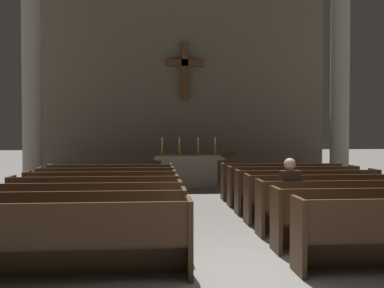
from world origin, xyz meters
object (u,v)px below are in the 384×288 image
(pew_left_row_6, at_px, (107,188))
(pew_right_row_3, at_px, (348,207))
(pew_right_row_5, at_px, (307,191))
(pew_right_row_7, at_px, (281,181))
(altar, at_px, (189,170))
(column_right_second, at_px, (340,83))
(candlestick_inner_left, at_px, (179,150))
(lectern, at_px, (229,173))
(candlestick_outer_right, at_px, (215,150))
(pew_left_row_4, at_px, (95,201))
(candlestick_outer_left, at_px, (162,150))
(pew_right_row_2, at_px, (377,218))
(candlestick_inner_right, at_px, (198,150))
(pew_left_row_2, at_px, (76,223))
(pew_left_row_5, at_px, (101,194))
(pew_right_row_6, at_px, (293,186))
(pew_left_row_7, at_px, (111,183))
(pew_left_row_3, at_px, (87,211))
(lone_worshipper, at_px, (288,195))
(pew_left_row_1, at_px, (61,241))
(column_left_second, at_px, (32,80))
(pew_right_row_4, at_px, (325,198))

(pew_left_row_6, xyz_separation_m, pew_right_row_3, (4.38, -3.07, 0.00))
(pew_left_row_6, xyz_separation_m, pew_right_row_5, (4.38, -1.02, 0.00))
(pew_right_row_7, distance_m, altar, 3.61)
(column_right_second, xyz_separation_m, candlestick_inner_left, (-5.00, 0.61, -2.10))
(lectern, bearing_deg, candlestick_outer_right, 101.95)
(pew_left_row_4, xyz_separation_m, candlestick_outer_left, (1.34, 5.94, 0.71))
(pew_right_row_2, xyz_separation_m, candlestick_inner_right, (-1.89, 7.99, 0.71))
(pew_left_row_2, bearing_deg, pew_left_row_5, 90.00)
(candlestick_inner_left, bearing_deg, candlestick_inner_right, 0.00)
(pew_right_row_3, distance_m, lectern, 5.87)
(pew_right_row_2, relative_size, pew_right_row_7, 1.00)
(pew_right_row_7, bearing_deg, pew_right_row_6, -90.00)
(pew_left_row_7, relative_size, pew_right_row_3, 1.00)
(pew_right_row_2, bearing_deg, pew_left_row_3, 166.84)
(pew_right_row_5, bearing_deg, candlestick_outer_left, 121.73)
(pew_left_row_2, relative_size, candlestick_outer_right, 5.29)
(pew_left_row_4, distance_m, pew_right_row_5, 4.50)
(lone_worshipper, bearing_deg, candlestick_inner_right, 97.15)
(pew_right_row_6, relative_size, candlestick_inner_left, 5.29)
(pew_left_row_4, height_order, pew_right_row_3, same)
(pew_left_row_5, xyz_separation_m, pew_right_row_2, (4.38, -3.07, 0.00))
(pew_right_row_3, distance_m, lone_worshipper, 1.05)
(pew_left_row_5, distance_m, column_right_second, 8.60)
(column_right_second, bearing_deg, candlestick_inner_left, 173.02)
(candlestick_inner_left, height_order, lone_worshipper, candlestick_inner_left)
(pew_left_row_1, distance_m, candlestick_outer_left, 9.15)
(pew_left_row_4, xyz_separation_m, candlestick_outer_right, (3.04, 5.94, 0.71))
(candlestick_outer_right, height_order, lone_worshipper, candlestick_outer_right)
(pew_left_row_3, bearing_deg, pew_left_row_7, 90.00)
(pew_left_row_6, relative_size, pew_left_row_7, 1.00)
(pew_left_row_5, distance_m, lectern, 4.97)
(column_right_second, bearing_deg, column_left_second, 180.00)
(column_right_second, bearing_deg, altar, 172.58)
(pew_right_row_2, distance_m, pew_right_row_5, 3.07)
(pew_right_row_4, xyz_separation_m, column_right_second, (2.51, 5.33, 2.82))
(pew_right_row_2, xyz_separation_m, pew_right_row_7, (0.00, 5.12, 0.00))
(pew_right_row_2, relative_size, lone_worshipper, 2.35)
(pew_left_row_3, relative_size, pew_right_row_2, 1.00)
(pew_right_row_4, relative_size, pew_right_row_7, 1.00)
(pew_right_row_2, distance_m, lone_worshipper, 1.49)
(pew_left_row_6, height_order, pew_right_row_2, same)
(lectern, height_order, lone_worshipper, lone_worshipper)
(pew_right_row_7, distance_m, candlestick_inner_left, 3.87)
(candlestick_outer_left, xyz_separation_m, candlestick_inner_right, (1.15, 0.00, 0.00))
(pew_left_row_1, xyz_separation_m, column_right_second, (6.89, 8.41, 2.82))
(pew_left_row_2, height_order, candlestick_inner_right, candlestick_inner_right)
(pew_right_row_2, distance_m, lectern, 6.88)
(pew_left_row_7, distance_m, candlestick_inner_right, 3.87)
(pew_right_row_2, height_order, candlestick_inner_right, candlestick_inner_right)
(pew_left_row_3, distance_m, pew_left_row_7, 4.10)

